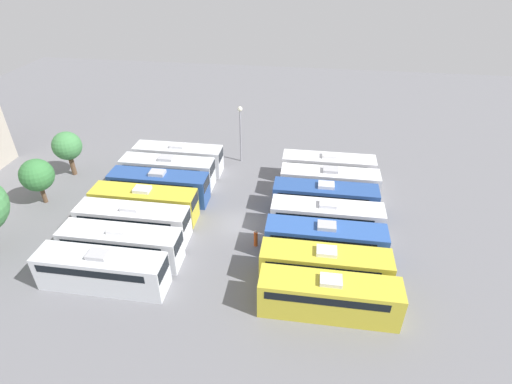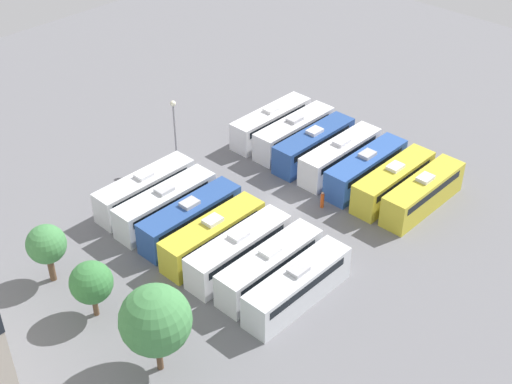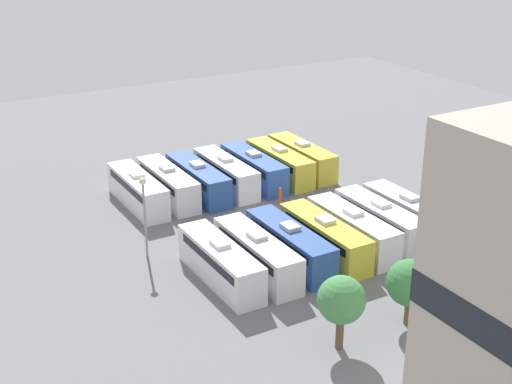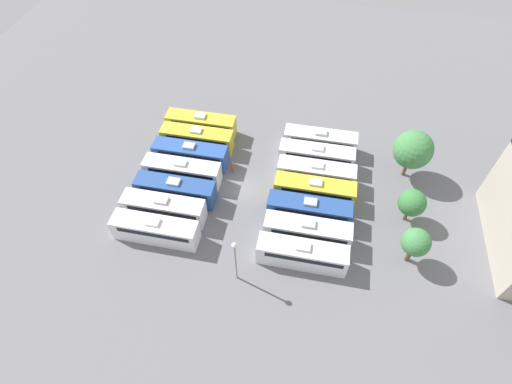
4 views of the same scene
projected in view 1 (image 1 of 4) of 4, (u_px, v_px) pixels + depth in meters
The scene contains 19 objects.
ground_plane at pixel (235, 224), 39.89m from camera, with size 113.94×113.94×0.00m, color slate.
bus_0 at pixel (328, 296), 29.72m from camera, with size 2.63×10.51×3.54m.
bus_1 at pixel (324, 266), 32.38m from camera, with size 2.63×10.51×3.54m.
bus_2 at pixel (325, 240), 35.11m from camera, with size 2.63×10.51×3.54m.
bus_3 at pixel (326, 218), 37.87m from camera, with size 2.63×10.51×3.54m.
bus_4 at pixel (324, 198), 40.67m from camera, with size 2.63×10.51×3.54m.
bus_5 at pixel (329, 183), 43.24m from camera, with size 2.63×10.51×3.54m.
bus_6 at pixel (328, 168), 46.00m from camera, with size 2.63×10.51×3.54m.
bus_7 at pixel (102, 270), 32.04m from camera, with size 2.63×10.51×3.54m.
bus_8 at pixel (121, 244), 34.67m from camera, with size 2.63×10.51×3.54m.
bus_9 at pixel (133, 221), 37.45m from camera, with size 2.63×10.51×3.54m.
bus_10 at pixel (144, 203), 40.00m from camera, with size 2.63×10.51×3.54m.
bus_11 at pixel (159, 186), 42.72m from camera, with size 2.63×10.51×3.54m.
bus_12 at pixel (168, 171), 45.44m from camera, with size 2.63×10.51×3.54m.
bus_13 at pixel (178, 158), 48.11m from camera, with size 2.63×10.51×3.54m.
worker_person at pixel (256, 239), 36.76m from camera, with size 0.36×0.36×1.76m.
light_pole at pixel (240, 125), 48.42m from camera, with size 0.60×0.60×7.27m.
tree_1 at pixel (37, 175), 41.45m from camera, with size 3.42×3.42×5.08m.
tree_2 at pixel (67, 146), 46.25m from camera, with size 3.31×3.31×5.45m.
Camera 1 is at (-31.09, -6.65, 24.40)m, focal length 28.00 mm.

